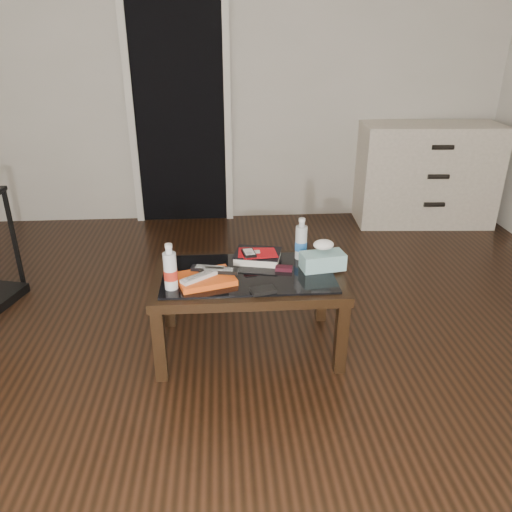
{
  "coord_description": "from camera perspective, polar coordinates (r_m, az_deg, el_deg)",
  "views": [
    {
      "loc": [
        -0.05,
        -2.07,
        1.63
      ],
      "look_at": [
        0.12,
        0.32,
        0.55
      ],
      "focal_mm": 35.0,
      "sensor_mm": 36.0,
      "label": 1
    }
  ],
  "objects": [
    {
      "name": "ground",
      "position": [
        2.63,
        -2.19,
        -14.0
      ],
      "size": [
        5.0,
        5.0,
        0.0
      ],
      "primitive_type": "plane",
      "color": "black",
      "rests_on": "ground"
    },
    {
      "name": "room_shell",
      "position": [
        2.07,
        -2.96,
        23.94
      ],
      "size": [
        5.0,
        5.0,
        5.0
      ],
      "color": "beige",
      "rests_on": "ground"
    },
    {
      "name": "doorway",
      "position": [
        4.59,
        -8.75,
        16.41
      ],
      "size": [
        0.9,
        0.08,
        2.07
      ],
      "color": "black",
      "rests_on": "ground"
    },
    {
      "name": "coffee_table",
      "position": [
        2.68,
        -0.9,
        -3.15
      ],
      "size": [
        1.0,
        0.6,
        0.46
      ],
      "color": "black",
      "rests_on": "ground"
    },
    {
      "name": "dresser",
      "position": [
        4.82,
        18.86,
        8.81
      ],
      "size": [
        1.23,
        0.58,
        0.9
      ],
      "rotation": [
        0.0,
        0.0,
        -0.06
      ],
      "color": "silver",
      "rests_on": "ground"
    },
    {
      "name": "magazines",
      "position": [
        2.56,
        -5.77,
        -2.6
      ],
      "size": [
        0.33,
        0.28,
        0.03
      ],
      "primitive_type": "cube",
      "rotation": [
        0.0,
        0.0,
        0.3
      ],
      "color": "#E65115",
      "rests_on": "coffee_table"
    },
    {
      "name": "remote_silver",
      "position": [
        2.53,
        -6.53,
        -2.37
      ],
      "size": [
        0.19,
        0.16,
        0.02
      ],
      "primitive_type": "cube",
      "rotation": [
        0.0,
        0.0,
        0.66
      ],
      "color": "silver",
      "rests_on": "magazines"
    },
    {
      "name": "remote_black_front",
      "position": [
        2.59,
        -4.28,
        -1.66
      ],
      "size": [
        0.21,
        0.08,
        0.02
      ],
      "primitive_type": "cube",
      "rotation": [
        0.0,
        0.0,
        -0.17
      ],
      "color": "black",
      "rests_on": "magazines"
    },
    {
      "name": "remote_black_back",
      "position": [
        2.61,
        -5.26,
        -1.43
      ],
      "size": [
        0.21,
        0.09,
        0.02
      ],
      "primitive_type": "cube",
      "rotation": [
        0.0,
        0.0,
        -0.21
      ],
      "color": "black",
      "rests_on": "magazines"
    },
    {
      "name": "textbook",
      "position": [
        2.79,
        0.18,
        -0.02
      ],
      "size": [
        0.29,
        0.25,
        0.05
      ],
      "primitive_type": "cube",
      "rotation": [
        0.0,
        0.0,
        -0.23
      ],
      "color": "black",
      "rests_on": "coffee_table"
    },
    {
      "name": "dvd_mailers",
      "position": [
        2.77,
        -0.06,
        0.43
      ],
      "size": [
        0.2,
        0.15,
        0.01
      ],
      "primitive_type": "cube",
      "rotation": [
        0.0,
        0.0,
        -0.07
      ],
      "color": "#B50C12",
      "rests_on": "textbook"
    },
    {
      "name": "ipod",
      "position": [
        2.74,
        -0.81,
        0.36
      ],
      "size": [
        0.08,
        0.11,
        0.02
      ],
      "primitive_type": "cube",
      "rotation": [
        0.0,
        0.0,
        0.18
      ],
      "color": "black",
      "rests_on": "dvd_mailers"
    },
    {
      "name": "flip_phone",
      "position": [
        2.68,
        3.2,
        -1.41
      ],
      "size": [
        0.1,
        0.06,
        0.02
      ],
      "primitive_type": "cube",
      "rotation": [
        0.0,
        0.0,
        -0.2
      ],
      "color": "black",
      "rests_on": "coffee_table"
    },
    {
      "name": "wallet",
      "position": [
        2.45,
        0.82,
        -3.94
      ],
      "size": [
        0.13,
        0.1,
        0.02
      ],
      "primitive_type": "cube",
      "rotation": [
        0.0,
        0.0,
        0.26
      ],
      "color": "black",
      "rests_on": "coffee_table"
    },
    {
      "name": "water_bottle_left",
      "position": [
        2.48,
        -9.79,
        -1.2
      ],
      "size": [
        0.07,
        0.07,
        0.24
      ],
      "primitive_type": "cylinder",
      "rotation": [
        0.0,
        0.0,
        0.0
      ],
      "color": "silver",
      "rests_on": "coffee_table"
    },
    {
      "name": "water_bottle_right",
      "position": [
        2.78,
        5.19,
        2.0
      ],
      "size": [
        0.08,
        0.08,
        0.24
      ],
      "primitive_type": "cylinder",
      "rotation": [
        0.0,
        0.0,
        -0.17
      ],
      "color": "silver",
      "rests_on": "coffee_table"
    },
    {
      "name": "tissue_box",
      "position": [
        2.7,
        7.62,
        -0.56
      ],
      "size": [
        0.25,
        0.16,
        0.09
      ],
      "primitive_type": "cube",
      "rotation": [
        0.0,
        0.0,
        0.16
      ],
      "color": "teal",
      "rests_on": "coffee_table"
    }
  ]
}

